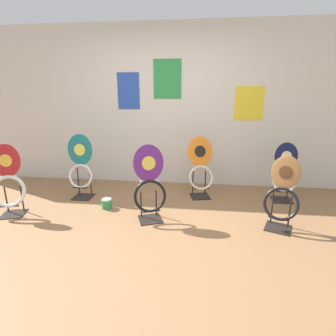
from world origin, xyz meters
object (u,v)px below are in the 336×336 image
(toilet_seat_display_teal_sax, at_px, (81,167))
(paint_can, at_px, (107,203))
(toilet_seat_display_orange_sun, at_px, (200,168))
(toilet_seat_display_navy_moon, at_px, (285,174))
(toilet_seat_display_crimson_swirl, at_px, (8,185))
(toilet_seat_display_woodgrain, at_px, (282,195))
(toilet_seat_display_purple_note, at_px, (150,188))

(toilet_seat_display_teal_sax, distance_m, paint_can, 0.72)
(toilet_seat_display_orange_sun, distance_m, toilet_seat_display_navy_moon, 1.21)
(toilet_seat_display_crimson_swirl, relative_size, toilet_seat_display_woodgrain, 1.09)
(toilet_seat_display_teal_sax, bearing_deg, toilet_seat_display_purple_note, -27.79)
(toilet_seat_display_woodgrain, distance_m, paint_can, 2.25)
(toilet_seat_display_crimson_swirl, bearing_deg, toilet_seat_display_purple_note, 2.37)
(toilet_seat_display_crimson_swirl, relative_size, toilet_seat_display_navy_moon, 1.08)
(toilet_seat_display_crimson_swirl, distance_m, toilet_seat_display_purple_note, 1.81)
(toilet_seat_display_purple_note, xyz_separation_m, toilet_seat_display_navy_moon, (1.83, 0.84, -0.01))
(toilet_seat_display_orange_sun, relative_size, toilet_seat_display_navy_moon, 1.06)
(toilet_seat_display_teal_sax, distance_m, toilet_seat_display_woodgrain, 2.77)
(toilet_seat_display_orange_sun, relative_size, paint_can, 6.09)
(toilet_seat_display_orange_sun, height_order, toilet_seat_display_navy_moon, toilet_seat_display_orange_sun)
(toilet_seat_display_woodgrain, bearing_deg, paint_can, 172.59)
(toilet_seat_display_orange_sun, relative_size, toilet_seat_display_woodgrain, 1.07)
(toilet_seat_display_teal_sax, bearing_deg, toilet_seat_display_woodgrain, -13.09)
(toilet_seat_display_orange_sun, height_order, paint_can, toilet_seat_display_orange_sun)
(paint_can, bearing_deg, toilet_seat_display_woodgrain, -7.41)
(toilet_seat_display_teal_sax, relative_size, toilet_seat_display_woodgrain, 1.13)
(toilet_seat_display_woodgrain, xyz_separation_m, toilet_seat_display_navy_moon, (0.28, 0.86, 0.00))
(toilet_seat_display_orange_sun, xyz_separation_m, toilet_seat_display_teal_sax, (-1.77, -0.26, 0.02))
(toilet_seat_display_teal_sax, bearing_deg, paint_can, -34.52)
(toilet_seat_display_orange_sun, xyz_separation_m, toilet_seat_display_woodgrain, (0.93, -0.89, -0.04))
(toilet_seat_display_woodgrain, relative_size, toilet_seat_display_purple_note, 0.89)
(toilet_seat_display_navy_moon, bearing_deg, toilet_seat_display_woodgrain, -108.12)
(toilet_seat_display_orange_sun, bearing_deg, toilet_seat_display_teal_sax, -171.50)
(toilet_seat_display_orange_sun, xyz_separation_m, toilet_seat_display_purple_note, (-0.61, -0.87, -0.03))
(toilet_seat_display_teal_sax, bearing_deg, toilet_seat_display_crimson_swirl, -133.84)
(toilet_seat_display_orange_sun, distance_m, toilet_seat_display_crimson_swirl, 2.60)
(toilet_seat_display_orange_sun, height_order, toilet_seat_display_woodgrain, toilet_seat_display_orange_sun)
(toilet_seat_display_navy_moon, xyz_separation_m, paint_can, (-2.48, -0.57, -0.34))
(toilet_seat_display_crimson_swirl, distance_m, paint_can, 1.25)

